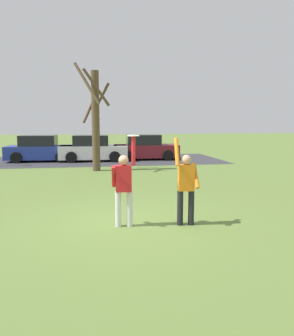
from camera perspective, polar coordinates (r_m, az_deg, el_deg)
name	(u,v)px	position (r m, az deg, el deg)	size (l,w,h in m)	color
ground_plane	(127,222)	(8.28, -3.34, -9.07)	(120.00, 120.00, 0.00)	olive
person_catcher	(124,184)	(7.75, -3.94, -2.78)	(0.56, 0.49, 2.08)	silver
person_defender	(186,184)	(7.89, 6.58, -2.64)	(0.57, 0.49, 2.04)	black
frisbee_disc	(133,136)	(7.63, -2.32, 5.47)	(0.27, 0.27, 0.02)	white
parked_car_blue	(41,149)	(21.75, -17.44, 3.00)	(4.18, 2.18, 1.59)	#233893
parked_car_white	(93,149)	(21.20, -9.08, 3.15)	(4.18, 2.18, 1.59)	white
parked_car_maroon	(145,148)	(21.78, -0.30, 3.36)	(4.18, 2.18, 1.59)	maroon
parking_strip	(93,160)	(21.55, -9.09, 1.29)	(16.11, 6.40, 0.01)	#38383D
bare_tree_tall	(95,117)	(16.79, -8.70, 8.48)	(1.75, 1.75, 5.16)	brown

